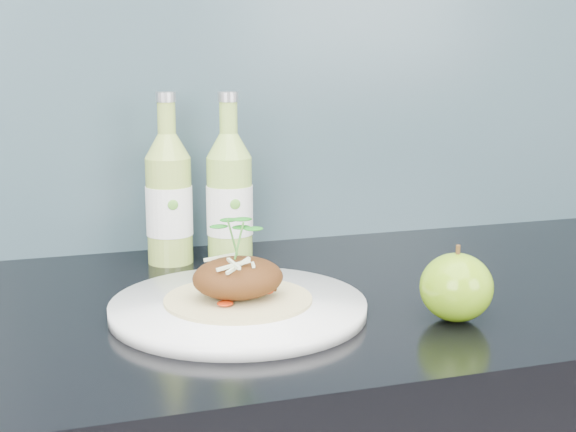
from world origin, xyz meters
name	(u,v)px	position (x,y,z in m)	size (l,w,h in m)	color
subway_backsplash	(186,17)	(0.00, 1.99, 1.25)	(4.00, 0.02, 0.70)	slate
dinner_plate	(238,307)	(-0.01, 1.64, 0.91)	(0.39, 0.39, 0.02)	white
pork_taco	(238,276)	(-0.01, 1.64, 0.95)	(0.17, 0.17, 0.10)	tan
green_apple	(456,287)	(0.22, 1.54, 0.94)	(0.11, 0.11, 0.09)	#629410
cider_bottle_left	(169,199)	(-0.05, 1.90, 0.99)	(0.08, 0.08, 0.24)	#96B34A
cider_bottle_right	(230,199)	(0.03, 1.87, 0.99)	(0.09, 0.09, 0.24)	#95BC4E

